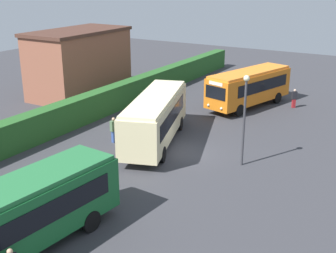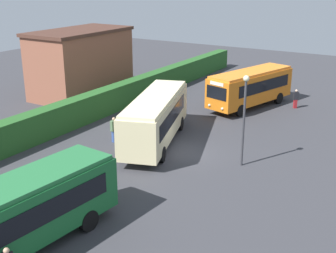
% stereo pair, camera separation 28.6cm
% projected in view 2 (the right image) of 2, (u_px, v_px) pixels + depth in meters
% --- Properties ---
extents(ground_plane, '(84.80, 84.80, 0.00)m').
position_uv_depth(ground_plane, '(183.00, 153.00, 28.72)').
color(ground_plane, '#38383D').
extents(bus_green, '(9.97, 3.33, 3.13)m').
position_uv_depth(bus_green, '(13.00, 215.00, 17.82)').
color(bus_green, '#19602D').
rests_on(bus_green, ground_plane).
extents(bus_cream, '(10.08, 5.52, 3.32)m').
position_uv_depth(bus_cream, '(156.00, 117.00, 29.76)').
color(bus_cream, beige).
rests_on(bus_cream, ground_plane).
extents(bus_orange, '(9.23, 4.78, 3.19)m').
position_uv_depth(bus_orange, '(250.00, 86.00, 38.02)').
color(bus_orange, orange).
rests_on(bus_orange, ground_plane).
extents(person_center, '(0.48, 0.29, 1.86)m').
position_uv_depth(person_center, '(14.00, 192.00, 21.47)').
color(person_center, '#4C6B47').
rests_on(person_center, ground_plane).
extents(person_right, '(0.54, 0.36, 1.79)m').
position_uv_depth(person_right, '(114.00, 129.00, 30.28)').
color(person_right, '#334C8C').
rests_on(person_right, ground_plane).
extents(person_far, '(0.46, 0.49, 1.65)m').
position_uv_depth(person_far, '(296.00, 98.00, 38.01)').
color(person_far, maroon).
rests_on(person_far, ground_plane).
extents(hedge_row, '(54.40, 1.24, 2.10)m').
position_uv_depth(hedge_row, '(70.00, 114.00, 33.13)').
color(hedge_row, '#275A25').
rests_on(hedge_row, ground_plane).
extents(depot_building, '(10.01, 5.21, 6.13)m').
position_uv_depth(depot_building, '(81.00, 62.00, 41.70)').
color(depot_building, brown).
rests_on(depot_building, ground_plane).
extents(traffic_cone, '(0.36, 0.36, 0.60)m').
position_uv_depth(traffic_cone, '(68.00, 180.00, 24.27)').
color(traffic_cone, orange).
rests_on(traffic_cone, ground_plane).
extents(lamppost, '(0.36, 0.36, 5.56)m').
position_uv_depth(lamppost, '(244.00, 111.00, 25.74)').
color(lamppost, '#38383D').
rests_on(lamppost, ground_plane).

